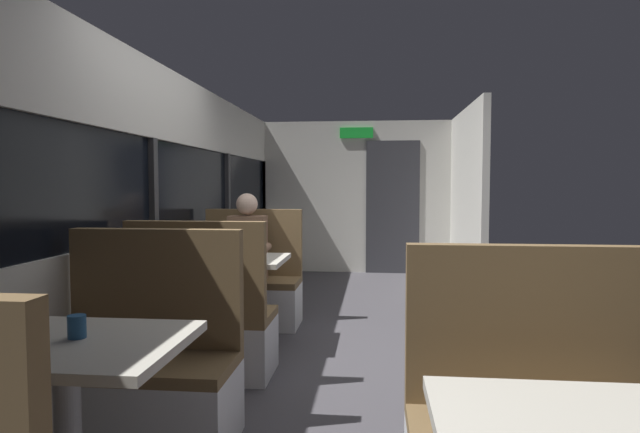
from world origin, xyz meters
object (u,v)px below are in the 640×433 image
object	(u,v)px
coffee_cup_primary	(239,250)
bench_mid_window_facing_end	(204,330)
dining_table_near_window	(66,366)
dining_table_mid_window	(230,270)
bench_near_window_facing_entry	(145,379)
coffee_cup_secondary	(77,327)
seated_passenger	(248,270)
bench_mid_window_facing_entry	(250,290)

from	to	relation	value
coffee_cup_primary	bench_mid_window_facing_end	bearing A→B (deg)	-92.22
dining_table_near_window	dining_table_mid_window	distance (m)	2.37
dining_table_mid_window	bench_near_window_facing_entry	bearing A→B (deg)	-90.00
bench_mid_window_facing_end	coffee_cup_secondary	size ratio (longest dim) A/B	12.22
seated_passenger	dining_table_mid_window	bearing A→B (deg)	-90.00
dining_table_near_window	bench_mid_window_facing_end	world-z (taller)	bench_mid_window_facing_end
dining_table_near_window	seated_passenger	world-z (taller)	seated_passenger
seated_passenger	bench_mid_window_facing_entry	bearing A→B (deg)	90.00
bench_near_window_facing_entry	bench_mid_window_facing_entry	bearing A→B (deg)	90.00
bench_mid_window_facing_entry	bench_near_window_facing_entry	bearing A→B (deg)	-90.00
bench_mid_window_facing_end	bench_near_window_facing_entry	bearing A→B (deg)	-90.00
bench_near_window_facing_entry	bench_mid_window_facing_entry	size ratio (longest dim) A/B	1.00
bench_mid_window_facing_entry	coffee_cup_secondary	xyz separation A→B (m)	(0.03, -3.03, 0.46)
bench_mid_window_facing_entry	coffee_cup_secondary	size ratio (longest dim) A/B	12.22
bench_mid_window_facing_entry	coffee_cup_primary	xyz separation A→B (m)	(0.03, -0.54, 0.46)
dining_table_near_window	coffee_cup_secondary	distance (m)	0.15
bench_near_window_facing_entry	dining_table_mid_window	bearing A→B (deg)	90.00
bench_mid_window_facing_end	coffee_cup_secondary	world-z (taller)	bench_mid_window_facing_end
bench_mid_window_facing_end	seated_passenger	size ratio (longest dim) A/B	0.87
dining_table_near_window	coffee_cup_secondary	size ratio (longest dim) A/B	10.00
dining_table_near_window	bench_mid_window_facing_end	size ratio (longest dim) A/B	0.82
seated_passenger	coffee_cup_primary	distance (m)	0.53
bench_near_window_facing_entry	coffee_cup_primary	size ratio (longest dim) A/B	12.22
dining_table_near_window	bench_mid_window_facing_entry	xyz separation A→B (m)	(0.00, 3.07, -0.31)
dining_table_mid_window	coffee_cup_primary	size ratio (longest dim) A/B	10.00
bench_near_window_facing_entry	bench_mid_window_facing_end	world-z (taller)	same
bench_near_window_facing_entry	dining_table_mid_window	size ratio (longest dim) A/B	1.22
bench_mid_window_facing_end	seated_passenger	distance (m)	1.34
dining_table_near_window	coffee_cup_primary	distance (m)	2.53
bench_near_window_facing_entry	seated_passenger	size ratio (longest dim) A/B	0.87
dining_table_near_window	seated_passenger	bearing A→B (deg)	90.00
dining_table_near_window	bench_near_window_facing_entry	distance (m)	0.77
dining_table_near_window	seated_passenger	size ratio (longest dim) A/B	0.71
dining_table_near_window	dining_table_mid_window	world-z (taller)	same
bench_mid_window_facing_entry	seated_passenger	size ratio (longest dim) A/B	0.87
dining_table_mid_window	bench_mid_window_facing_end	size ratio (longest dim) A/B	0.82
dining_table_near_window	coffee_cup_secondary	xyz separation A→B (m)	(0.03, 0.03, 0.15)
bench_mid_window_facing_end	coffee_cup_primary	distance (m)	0.97
seated_passenger	coffee_cup_secondary	xyz separation A→B (m)	(0.03, -2.96, 0.25)
dining_table_mid_window	seated_passenger	world-z (taller)	seated_passenger
bench_mid_window_facing_entry	coffee_cup_primary	distance (m)	0.71
bench_near_window_facing_entry	bench_mid_window_facing_entry	distance (m)	2.37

